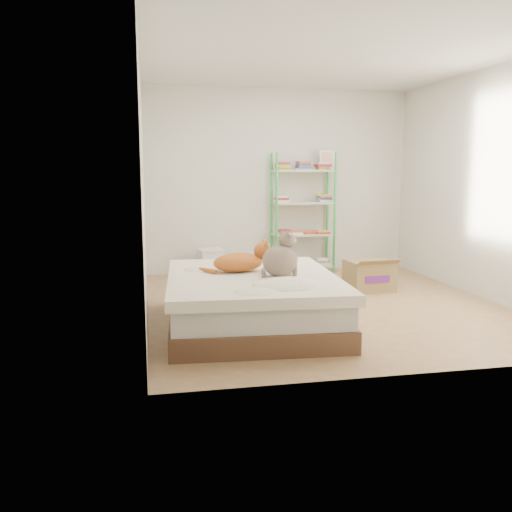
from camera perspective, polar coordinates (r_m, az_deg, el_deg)
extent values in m
cube|color=tan|center=(6.01, 7.12, -5.07)|extent=(3.80, 4.20, 0.01)
cube|color=silver|center=(5.95, 7.63, 20.04)|extent=(3.80, 4.20, 0.01)
cube|color=beige|center=(7.85, 2.42, 7.86)|extent=(3.80, 0.01, 2.60)
cube|color=beige|center=(3.91, 17.32, 6.34)|extent=(3.80, 0.01, 2.60)
cube|color=beige|center=(5.53, -11.79, 7.22)|extent=(0.01, 4.20, 2.60)
cube|color=beige|center=(6.69, 23.09, 6.96)|extent=(0.01, 4.20, 2.60)
cube|color=#533425|center=(5.14, -0.44, -6.35)|extent=(1.64, 1.99, 0.19)
cube|color=beige|center=(5.09, -0.44, -4.19)|extent=(1.59, 1.93, 0.21)
cube|color=white|center=(5.05, -0.44, -2.52)|extent=(1.67, 2.03, 0.09)
cylinder|color=green|center=(7.48, 2.19, 4.35)|extent=(0.04, 0.04, 1.70)
cylinder|color=green|center=(7.79, 1.64, 4.54)|extent=(0.04, 0.04, 1.70)
cylinder|color=green|center=(7.72, 8.28, 4.41)|extent=(0.04, 0.04, 1.70)
cylinder|color=green|center=(8.02, 7.52, 4.60)|extent=(0.04, 0.04, 1.70)
cube|color=beige|center=(7.83, 4.87, -0.99)|extent=(0.86, 0.34, 0.02)
cube|color=beige|center=(7.77, 4.92, 2.28)|extent=(0.86, 0.34, 0.02)
cube|color=beige|center=(7.73, 4.96, 5.59)|extent=(0.86, 0.34, 0.02)
cube|color=beige|center=(7.72, 5.01, 8.93)|extent=(0.86, 0.34, 0.02)
cube|color=#AF212B|center=(7.75, 2.75, -0.65)|extent=(0.20, 0.16, 0.09)
cube|color=#AF212B|center=(7.91, 6.96, -0.50)|extent=(0.20, 0.16, 0.09)
cube|color=#AF212B|center=(7.68, 2.77, 2.66)|extent=(0.20, 0.16, 0.09)
cube|color=#AF212B|center=(7.74, 4.21, 2.69)|extent=(0.20, 0.16, 0.09)
cube|color=#AF212B|center=(7.79, 5.63, 2.71)|extent=(0.20, 0.16, 0.09)
cube|color=#AF212B|center=(7.85, 7.03, 2.74)|extent=(0.20, 0.16, 0.09)
cube|color=#AF212B|center=(7.65, 2.80, 6.01)|extent=(0.20, 0.16, 0.09)
cube|color=#AF212B|center=(7.82, 7.09, 6.02)|extent=(0.20, 0.16, 0.09)
cube|color=#AF212B|center=(7.64, 2.82, 9.38)|extent=(0.20, 0.16, 0.09)
cube|color=#AF212B|center=(7.72, 5.01, 9.36)|extent=(0.20, 0.16, 0.09)
cube|color=#AF212B|center=(7.81, 7.15, 9.32)|extent=(0.20, 0.16, 0.09)
cube|color=white|center=(7.88, 7.51, 10.00)|extent=(0.22, 0.09, 0.28)
cube|color=#D03F2A|center=(7.87, 7.54, 10.00)|extent=(0.17, 0.06, 0.21)
cube|color=olive|center=(6.76, 11.81, -2.02)|extent=(0.56, 0.46, 0.37)
cube|color=#602088|center=(6.56, 12.41, -2.44)|extent=(0.32, 0.03, 0.08)
cube|color=olive|center=(6.54, 12.59, -0.78)|extent=(0.54, 0.20, 0.12)
cube|color=silver|center=(7.53, -4.82, -0.80)|extent=(0.35, 0.32, 0.36)
cube|color=silver|center=(7.50, -4.84, 0.66)|extent=(0.39, 0.36, 0.03)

